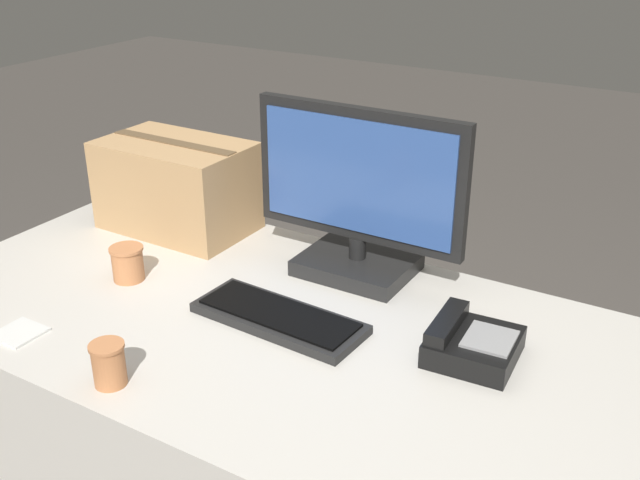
% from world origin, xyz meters
% --- Properties ---
extents(office_desk, '(1.80, 0.90, 0.74)m').
position_xyz_m(office_desk, '(0.00, 0.00, 0.37)').
color(office_desk, beige).
rests_on(office_desk, ground_plane).
extents(monitor, '(0.56, 0.22, 0.43)m').
position_xyz_m(monitor, '(0.05, 0.32, 0.93)').
color(monitor, black).
rests_on(monitor, office_desk).
extents(keyboard, '(0.41, 0.18, 0.03)m').
position_xyz_m(keyboard, '(0.02, -0.00, 0.75)').
color(keyboard, black).
rests_on(keyboard, office_desk).
extents(desk_phone, '(0.19, 0.19, 0.08)m').
position_xyz_m(desk_phone, '(0.44, 0.09, 0.77)').
color(desk_phone, black).
rests_on(desk_phone, office_desk).
extents(paper_cup_left, '(0.09, 0.09, 0.09)m').
position_xyz_m(paper_cup_left, '(-0.43, -0.02, 0.78)').
color(paper_cup_left, '#BC7547').
rests_on(paper_cup_left, office_desk).
extents(paper_cup_right, '(0.07, 0.07, 0.09)m').
position_xyz_m(paper_cup_right, '(-0.14, -0.37, 0.78)').
color(paper_cup_right, '#BC7547').
rests_on(paper_cup_right, office_desk).
extents(cardboard_box, '(0.43, 0.27, 0.26)m').
position_xyz_m(cardboard_box, '(-0.53, 0.30, 0.87)').
color(cardboard_box, tan).
rests_on(cardboard_box, office_desk).
extents(sticky_note_pad, '(0.10, 0.10, 0.01)m').
position_xyz_m(sticky_note_pad, '(-0.45, -0.34, 0.74)').
color(sticky_note_pad, silver).
rests_on(sticky_note_pad, office_desk).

